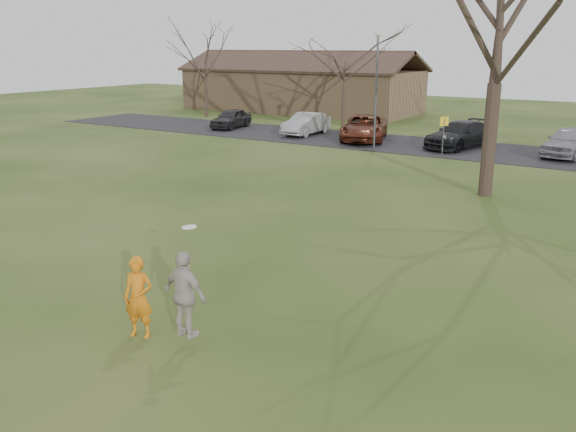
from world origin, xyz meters
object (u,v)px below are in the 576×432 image
object	(u,v)px
car_2	(364,128)
catching_play	(185,295)
car_0	(231,118)
car_1	(306,124)
car_3	(460,135)
lamp_post	(377,76)
building	(301,88)
big_tree	(502,2)
player_defender	(139,297)
car_4	(569,142)

from	to	relation	value
car_2	catching_play	size ratio (longest dim) A/B	2.49
car_0	car_1	distance (m)	5.99
catching_play	car_3	bearing A→B (deg)	95.74
catching_play	lamp_post	bearing A→B (deg)	105.82
catching_play	building	distance (m)	43.46
car_1	big_tree	xyz separation A→B (m)	(13.98, -10.30, 6.27)
lamp_post	player_defender	bearing A→B (deg)	-76.88
building	big_tree	bearing A→B (deg)	-46.27
catching_play	lamp_post	size ratio (longest dim) A/B	0.34
car_4	lamp_post	size ratio (longest dim) A/B	0.71
big_tree	player_defender	bearing A→B (deg)	-99.77
player_defender	catching_play	bearing A→B (deg)	-15.33
car_4	building	world-z (taller)	building
car_4	building	xyz separation A→B (m)	(-23.42, 12.41, 1.14)
player_defender	catching_play	distance (m)	1.16
car_0	car_4	bearing A→B (deg)	-7.63
car_0	player_defender	bearing A→B (deg)	-64.47
car_2	catching_play	distance (m)	26.75
player_defender	car_3	xyz separation A→B (m)	(-1.46, 25.77, -0.05)
catching_play	car_1	bearing A→B (deg)	115.91
player_defender	building	world-z (taller)	building
big_tree	catching_play	bearing A→B (deg)	-95.71
car_3	building	world-z (taller)	building
car_1	lamp_post	size ratio (longest dim) A/B	0.66
car_1	catching_play	world-z (taller)	catching_play
car_1	car_4	world-z (taller)	car_4
player_defender	car_2	world-z (taller)	player_defender
car_3	building	xyz separation A→B (m)	(-17.89, 12.65, 1.17)
building	lamp_post	xyz separation A→B (m)	(14.00, -15.50, 2.04)
catching_play	big_tree	distance (m)	16.50
lamp_post	catching_play	bearing A→B (deg)	-74.18
car_0	building	bearing A→B (deg)	90.66
car_1	car_2	world-z (taller)	car_2
car_1	player_defender	bearing A→B (deg)	-67.07
car_1	big_tree	distance (m)	18.46
lamp_post	big_tree	size ratio (longest dim) A/B	0.45
player_defender	big_tree	size ratio (longest dim) A/B	0.12
lamp_post	big_tree	distance (m)	11.38
car_2	car_4	bearing A→B (deg)	-16.60
car_1	lamp_post	world-z (taller)	lamp_post
car_0	catching_play	bearing A→B (deg)	-62.68
car_0	lamp_post	xyz separation A→B (m)	(11.97, -2.79, 3.27)
car_0	lamp_post	size ratio (longest dim) A/B	0.61
big_tree	building	bearing A→B (deg)	133.73
car_2	car_3	size ratio (longest dim) A/B	1.06
player_defender	building	xyz separation A→B (m)	(-19.34, 38.42, 1.12)
car_2	catching_play	bearing A→B (deg)	-90.96
player_defender	lamp_post	distance (m)	23.75
car_0	big_tree	xyz separation A→B (m)	(19.97, -10.29, 6.31)
catching_play	lamp_post	world-z (taller)	lamp_post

